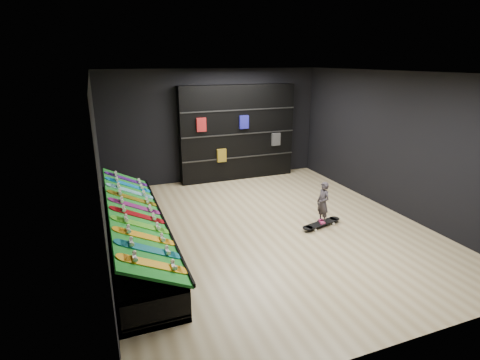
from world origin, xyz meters
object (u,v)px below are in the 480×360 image
object	(u,v)px
display_rack	(135,237)
floor_skateboard	(321,225)
child	(322,211)
back_shelving	(237,133)

from	to	relation	value
display_rack	floor_skateboard	bearing A→B (deg)	-5.79
child	back_shelving	bearing A→B (deg)	-177.99
display_rack	child	world-z (taller)	child
back_shelving	display_rack	bearing A→B (deg)	-133.68
display_rack	child	bearing A→B (deg)	-5.79
display_rack	child	size ratio (longest dim) A/B	8.76
display_rack	back_shelving	size ratio (longest dim) A/B	1.39
floor_skateboard	display_rack	bearing A→B (deg)	159.97
display_rack	back_shelving	distance (m)	4.71
display_rack	floor_skateboard	distance (m)	3.62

